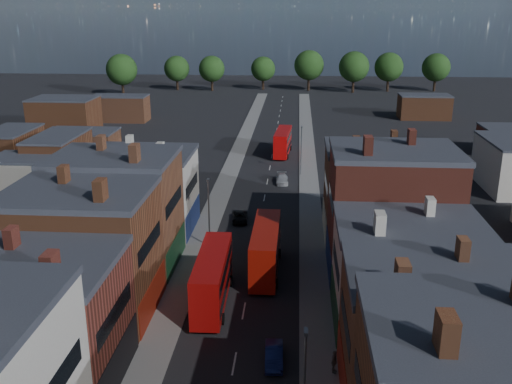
# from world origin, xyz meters

# --- Properties ---
(pavement_west) EXTENTS (3.00, 200.00, 0.12)m
(pavement_west) POSITION_xyz_m (-6.50, 50.00, 0.06)
(pavement_west) COLOR gray
(pavement_west) RESTS_ON ground
(pavement_east) EXTENTS (3.00, 200.00, 0.12)m
(pavement_east) POSITION_xyz_m (6.50, 50.00, 0.06)
(pavement_east) COLOR gray
(pavement_east) RESTS_ON ground
(terrace_east) EXTENTS (12.00, 80.00, 12.64)m
(terrace_east) POSITION_xyz_m (14.00, 0.00, 6.32)
(terrace_east) COLOR maroon
(terrace_east) RESTS_ON ground
(lamp_post_1) EXTENTS (0.25, 0.70, 8.12)m
(lamp_post_1) POSITION_xyz_m (5.20, 0.00, 4.70)
(lamp_post_1) COLOR slate
(lamp_post_1) RESTS_ON ground
(lamp_post_2) EXTENTS (0.25, 0.70, 8.12)m
(lamp_post_2) POSITION_xyz_m (-5.20, 30.00, 4.70)
(lamp_post_2) COLOR slate
(lamp_post_2) RESTS_ON ground
(lamp_post_3) EXTENTS (0.25, 0.70, 8.12)m
(lamp_post_3) POSITION_xyz_m (5.20, 60.00, 4.70)
(lamp_post_3) COLOR slate
(lamp_post_3) RESTS_ON ground
(bus_0) EXTENTS (3.00, 11.26, 4.84)m
(bus_0) POSITION_xyz_m (-2.98, 17.20, 2.61)
(bus_0) COLOR #BB0C0A
(bus_0) RESTS_ON ground
(bus_1) EXTENTS (2.95, 11.32, 4.88)m
(bus_1) POSITION_xyz_m (1.50, 24.12, 2.63)
(bus_1) COLOR #B6160A
(bus_1) RESTS_ON ground
(bus_2) EXTENTS (3.20, 10.70, 4.56)m
(bus_2) POSITION_xyz_m (1.90, 73.33, 2.46)
(bus_2) COLOR #BF0808
(bus_2) RESTS_ON ground
(car_1) EXTENTS (1.54, 3.97, 1.29)m
(car_1) POSITION_xyz_m (3.04, 8.36, 0.64)
(car_1) COLOR navy
(car_1) RESTS_ON ground
(car_2) EXTENTS (2.23, 4.24, 1.14)m
(car_2) POSITION_xyz_m (-2.58, 38.30, 0.57)
(car_2) COLOR black
(car_2) RESTS_ON ground
(car_3) EXTENTS (2.07, 4.57, 1.30)m
(car_3) POSITION_xyz_m (2.30, 55.39, 0.65)
(car_3) COLOR silver
(car_3) RESTS_ON ground
(ped_3) EXTENTS (0.75, 1.16, 1.83)m
(ped_3) POSITION_xyz_m (7.57, 7.30, 1.03)
(ped_3) COLOR #5E5851
(ped_3) RESTS_ON pavement_east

